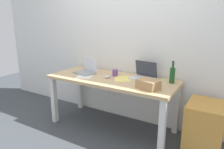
{
  "coord_description": "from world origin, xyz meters",
  "views": [
    {
      "loc": [
        1.43,
        -2.41,
        1.55
      ],
      "look_at": [
        0.0,
        0.0,
        0.79
      ],
      "focal_mm": 33.77,
      "sensor_mm": 36.0,
      "label": 1
    }
  ],
  "objects_px": {
    "coffee_mug": "(115,73)",
    "filing_cabinet": "(204,129)",
    "beer_bottle": "(172,75)",
    "cardboard_box": "(148,84)",
    "laptop_right": "(143,75)",
    "desk": "(112,85)",
    "laptop_left": "(86,70)",
    "computer_mouse": "(108,77)"
  },
  "relations": [
    {
      "from": "laptop_right",
      "to": "coffee_mug",
      "type": "height_order",
      "value": "laptop_right"
    },
    {
      "from": "laptop_left",
      "to": "computer_mouse",
      "type": "xyz_separation_m",
      "value": [
        0.41,
        -0.06,
        -0.03
      ]
    },
    {
      "from": "laptop_right",
      "to": "computer_mouse",
      "type": "distance_m",
      "value": 0.49
    },
    {
      "from": "laptop_left",
      "to": "cardboard_box",
      "type": "distance_m",
      "value": 1.08
    },
    {
      "from": "desk",
      "to": "beer_bottle",
      "type": "relative_size",
      "value": 6.27
    },
    {
      "from": "coffee_mug",
      "to": "filing_cabinet",
      "type": "relative_size",
      "value": 0.15
    },
    {
      "from": "beer_bottle",
      "to": "laptop_left",
      "type": "bearing_deg",
      "value": -173.04
    },
    {
      "from": "desk",
      "to": "computer_mouse",
      "type": "distance_m",
      "value": 0.13
    },
    {
      "from": "laptop_left",
      "to": "coffee_mug",
      "type": "bearing_deg",
      "value": 9.74
    },
    {
      "from": "filing_cabinet",
      "to": "laptop_left",
      "type": "bearing_deg",
      "value": 179.48
    },
    {
      "from": "desk",
      "to": "coffee_mug",
      "type": "distance_m",
      "value": 0.18
    },
    {
      "from": "desk",
      "to": "cardboard_box",
      "type": "relative_size",
      "value": 7.08
    },
    {
      "from": "laptop_right",
      "to": "beer_bottle",
      "type": "relative_size",
      "value": 1.21
    },
    {
      "from": "cardboard_box",
      "to": "laptop_right",
      "type": "bearing_deg",
      "value": 120.32
    },
    {
      "from": "desk",
      "to": "filing_cabinet",
      "type": "relative_size",
      "value": 2.9
    },
    {
      "from": "desk",
      "to": "filing_cabinet",
      "type": "height_order",
      "value": "desk"
    },
    {
      "from": "beer_bottle",
      "to": "coffee_mug",
      "type": "bearing_deg",
      "value": -174.64
    },
    {
      "from": "beer_bottle",
      "to": "coffee_mug",
      "type": "distance_m",
      "value": 0.8
    },
    {
      "from": "laptop_left",
      "to": "computer_mouse",
      "type": "bearing_deg",
      "value": -8.44
    },
    {
      "from": "laptop_left",
      "to": "laptop_right",
      "type": "relative_size",
      "value": 1.01
    },
    {
      "from": "laptop_right",
      "to": "desk",
      "type": "bearing_deg",
      "value": -154.2
    },
    {
      "from": "laptop_left",
      "to": "filing_cabinet",
      "type": "height_order",
      "value": "laptop_left"
    },
    {
      "from": "computer_mouse",
      "to": "cardboard_box",
      "type": "bearing_deg",
      "value": 5.82
    },
    {
      "from": "beer_bottle",
      "to": "computer_mouse",
      "type": "relative_size",
      "value": 2.85
    },
    {
      "from": "computer_mouse",
      "to": "coffee_mug",
      "type": "relative_size",
      "value": 1.05
    },
    {
      "from": "coffee_mug",
      "to": "filing_cabinet",
      "type": "xyz_separation_m",
      "value": [
        1.25,
        -0.09,
        -0.48
      ]
    },
    {
      "from": "coffee_mug",
      "to": "filing_cabinet",
      "type": "height_order",
      "value": "coffee_mug"
    },
    {
      "from": "cardboard_box",
      "to": "coffee_mug",
      "type": "relative_size",
      "value": 2.66
    },
    {
      "from": "filing_cabinet",
      "to": "beer_bottle",
      "type": "bearing_deg",
      "value": 159.76
    },
    {
      "from": "laptop_left",
      "to": "cardboard_box",
      "type": "bearing_deg",
      "value": -10.92
    },
    {
      "from": "desk",
      "to": "beer_bottle",
      "type": "height_order",
      "value": "beer_bottle"
    },
    {
      "from": "laptop_left",
      "to": "computer_mouse",
      "type": "height_order",
      "value": "laptop_left"
    },
    {
      "from": "coffee_mug",
      "to": "laptop_right",
      "type": "bearing_deg",
      "value": 10.27
    },
    {
      "from": "beer_bottle",
      "to": "cardboard_box",
      "type": "xyz_separation_m",
      "value": [
        -0.18,
        -0.36,
        -0.06
      ]
    },
    {
      "from": "laptop_left",
      "to": "beer_bottle",
      "type": "bearing_deg",
      "value": 6.96
    },
    {
      "from": "desk",
      "to": "cardboard_box",
      "type": "height_order",
      "value": "cardboard_box"
    },
    {
      "from": "laptop_right",
      "to": "beer_bottle",
      "type": "xyz_separation_m",
      "value": [
        0.39,
        0.0,
        0.06
      ]
    },
    {
      "from": "laptop_left",
      "to": "cardboard_box",
      "type": "height_order",
      "value": "laptop_left"
    },
    {
      "from": "laptop_right",
      "to": "cardboard_box",
      "type": "xyz_separation_m",
      "value": [
        0.21,
        -0.36,
        0.0
      ]
    },
    {
      "from": "laptop_right",
      "to": "computer_mouse",
      "type": "xyz_separation_m",
      "value": [
        -0.44,
        -0.21,
        -0.04
      ]
    },
    {
      "from": "beer_bottle",
      "to": "cardboard_box",
      "type": "distance_m",
      "value": 0.41
    },
    {
      "from": "beer_bottle",
      "to": "filing_cabinet",
      "type": "xyz_separation_m",
      "value": [
        0.45,
        -0.17,
        -0.55
      ]
    }
  ]
}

